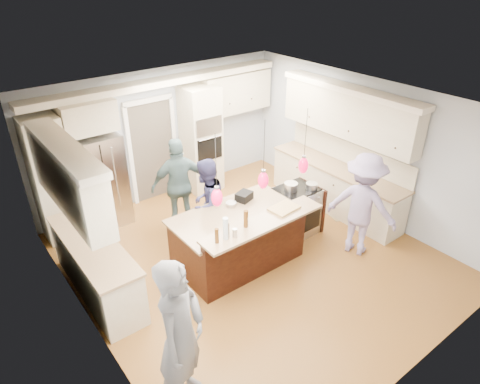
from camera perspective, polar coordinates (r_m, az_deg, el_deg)
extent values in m
plane|color=#9F692B|center=(7.50, 1.66, -8.74)|extent=(6.00, 6.00, 0.00)
cube|color=#B2BCC6|center=(9.05, -10.42, 7.57)|extent=(5.50, 0.04, 2.70)
cube|color=#B2BCC6|center=(5.23, 23.67, -12.27)|extent=(5.50, 0.04, 2.70)
cube|color=#B2BCC6|center=(5.69, -20.35, -7.86)|extent=(0.04, 6.00, 2.70)
cube|color=#B2BCC6|center=(8.61, 16.19, 5.72)|extent=(0.04, 6.00, 2.70)
cube|color=white|center=(6.22, 2.01, 11.31)|extent=(5.50, 6.00, 0.04)
cube|color=#B7B7BC|center=(8.39, -18.25, 1.37)|extent=(0.90, 0.70, 1.80)
cube|color=beige|center=(9.20, -5.20, 6.96)|extent=(0.72, 0.64, 2.30)
cube|color=black|center=(8.80, -4.14, 8.75)|extent=(0.60, 0.02, 0.35)
cube|color=black|center=(8.99, -4.03, 5.76)|extent=(0.60, 0.02, 0.50)
cylinder|color=#B7B7BC|center=(8.87, -3.96, 7.17)|extent=(0.55, 0.02, 0.02)
cube|color=beige|center=(8.16, -23.85, 1.43)|extent=(0.60, 0.58, 2.30)
cube|color=beige|center=(7.98, -19.80, 9.49)|extent=(0.95, 0.58, 0.55)
cube|color=beige|center=(9.63, -0.55, 13.11)|extent=(1.70, 0.35, 0.85)
cube|color=beige|center=(8.54, -10.44, 14.26)|extent=(5.30, 0.38, 0.12)
cube|color=#4C443A|center=(9.06, -11.61, 5.40)|extent=(0.90, 0.06, 2.10)
cube|color=white|center=(8.66, -12.20, 11.87)|extent=(1.04, 0.06, 0.10)
cube|color=beige|center=(8.90, 12.51, 0.48)|extent=(0.60, 3.00, 0.88)
cube|color=tan|center=(8.69, 12.83, 3.14)|extent=(0.64, 3.05, 0.04)
cube|color=beige|center=(8.38, 14.18, 10.00)|extent=(0.35, 3.00, 0.85)
cube|color=beige|center=(8.24, 14.55, 13.14)|extent=(0.37, 3.10, 0.10)
cube|color=beige|center=(6.92, -18.58, -9.67)|extent=(0.60, 2.20, 0.88)
cube|color=tan|center=(6.65, -19.20, -6.56)|extent=(0.64, 2.25, 0.04)
cube|color=beige|center=(6.09, -21.86, 1.40)|extent=(0.35, 2.20, 0.85)
cube|color=beige|center=(5.90, -22.62, 5.55)|extent=(0.37, 2.30, 0.10)
cube|color=black|center=(7.21, -0.60, -6.15)|extent=(2.00, 1.00, 0.88)
cube|color=tan|center=(6.95, -0.62, -3.05)|extent=(2.10, 1.10, 0.04)
cube|color=black|center=(6.80, 2.28, -7.61)|extent=(2.00, 0.12, 1.08)
cube|color=tan|center=(6.39, 3.18, -4.16)|extent=(2.10, 0.42, 0.04)
cube|color=black|center=(7.29, 0.55, -0.57)|extent=(0.32, 0.29, 0.14)
cube|color=#B7B7BC|center=(7.97, 7.33, -2.53)|extent=(0.76, 0.66, 0.90)
cube|color=black|center=(7.81, 9.02, -3.85)|extent=(0.65, 0.01, 0.45)
cube|color=black|center=(7.74, 7.54, 0.37)|extent=(0.72, 0.59, 0.02)
cube|color=black|center=(8.24, 9.37, -1.66)|extent=(0.06, 0.71, 0.88)
cylinder|color=black|center=(5.39, -3.24, 4.09)|extent=(0.01, 0.01, 0.75)
ellipsoid|color=#DC0C3F|center=(5.63, -3.09, -0.76)|extent=(0.15, 0.15, 0.26)
cylinder|color=black|center=(5.84, 3.25, 6.12)|extent=(0.01, 0.01, 0.75)
ellipsoid|color=#DC0C3F|center=(6.06, 3.11, 1.54)|extent=(0.15, 0.15, 0.26)
cylinder|color=black|center=(6.35, 8.78, 7.78)|extent=(0.01, 0.01, 0.75)
ellipsoid|color=#DC0C3F|center=(6.56, 8.44, 3.51)|extent=(0.15, 0.15, 0.26)
imported|color=slate|center=(4.90, -7.86, -18.58)|extent=(0.87, 0.80, 1.99)
imported|color=navy|center=(7.44, -4.49, -1.55)|extent=(0.98, 0.90, 1.64)
imported|color=slate|center=(7.92, -8.04, 0.96)|extent=(1.14, 0.71, 1.80)
imported|color=#9182AF|center=(7.46, 15.99, -1.66)|extent=(1.06, 1.36, 1.85)
cube|color=olive|center=(9.06, 12.69, -2.18)|extent=(0.77, 0.97, 0.01)
cylinder|color=silver|center=(5.92, -1.94, -4.90)|extent=(0.09, 0.09, 0.34)
cylinder|color=#4B2C0D|center=(5.88, -3.12, -5.84)|extent=(0.07, 0.07, 0.23)
cylinder|color=#4B2C0D|center=(5.97, -1.70, -5.18)|extent=(0.07, 0.07, 0.23)
cylinder|color=#4B2C0D|center=(6.19, 0.78, -3.60)|extent=(0.07, 0.07, 0.27)
cylinder|color=#B7B7BC|center=(6.02, -0.68, -5.46)|extent=(0.09, 0.09, 0.13)
cube|color=tan|center=(6.70, 5.90, -2.16)|extent=(0.48, 0.36, 0.04)
cylinder|color=#B7B7BC|center=(7.65, 6.79, 0.72)|extent=(0.24, 0.24, 0.14)
cylinder|color=#B7B7BC|center=(7.76, 9.53, 0.81)|extent=(0.21, 0.21, 0.11)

